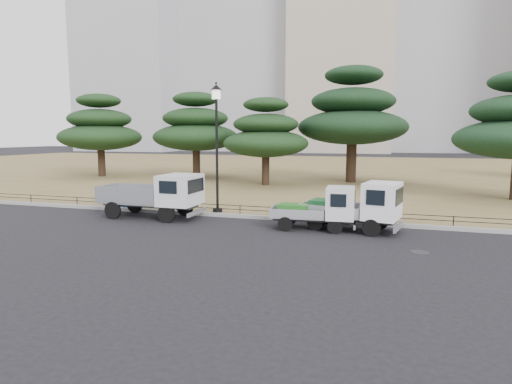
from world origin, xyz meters
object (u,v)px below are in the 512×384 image
(street_lamp, at_px, (217,127))
(tarp_pile, at_px, (122,198))
(truck_large, at_px, (156,194))
(truck_kei_front, at_px, (320,208))
(truck_kei_rear, at_px, (358,206))

(street_lamp, relative_size, tarp_pile, 4.04)
(truck_large, xyz_separation_m, truck_kei_front, (7.48, -0.24, -0.26))
(tarp_pile, bearing_deg, street_lamp, -4.54)
(street_lamp, bearing_deg, tarp_pile, 175.46)
(truck_kei_rear, xyz_separation_m, tarp_pile, (-12.03, 1.87, -0.48))
(truck_large, distance_m, truck_kei_rear, 8.94)
(truck_kei_rear, distance_m, tarp_pile, 12.18)
(truck_kei_front, xyz_separation_m, street_lamp, (-5.06, 1.68, 3.27))
(truck_kei_front, bearing_deg, truck_large, 174.10)
(truck_kei_front, height_order, tarp_pile, truck_kei_front)
(truck_kei_front, bearing_deg, tarp_pile, 164.62)
(truck_kei_rear, relative_size, street_lamp, 0.68)
(truck_kei_front, bearing_deg, street_lamp, 157.59)
(truck_kei_rear, xyz_separation_m, street_lamp, (-6.52, 1.44, 3.15))
(truck_kei_front, distance_m, tarp_pile, 10.79)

